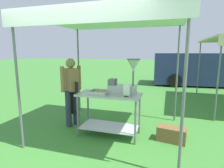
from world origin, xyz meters
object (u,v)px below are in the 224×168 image
object	(u,v)px
stall_canopy	(110,22)
donut_tray	(99,93)
menu_sign	(126,91)
vendor	(72,89)
donut_fryer	(125,81)
donut_cart	(109,106)
van_navy	(205,69)
supply_crate	(171,134)

from	to	relation	value
stall_canopy	donut_tray	size ratio (longest dim) A/B	7.62
stall_canopy	menu_sign	bearing A→B (deg)	-31.25
stall_canopy	vendor	size ratio (longest dim) A/B	1.81
donut_fryer	menu_sign	world-z (taller)	donut_fryer
donut_cart	van_navy	world-z (taller)	van_navy
menu_sign	supply_crate	distance (m)	1.25
donut_tray	supply_crate	size ratio (longest dim) A/B	0.65
supply_crate	van_navy	xyz separation A→B (m)	(1.74, 7.05, 0.73)
donut_tray	donut_fryer	distance (m)	0.58
donut_cart	menu_sign	world-z (taller)	menu_sign
vendor	supply_crate	size ratio (longest dim) A/B	2.76
donut_tray	menu_sign	world-z (taller)	menu_sign
donut_fryer	van_navy	distance (m)	7.58
donut_tray	supply_crate	bearing A→B (deg)	6.98
donut_cart	donut_fryer	world-z (taller)	donut_fryer
donut_fryer	stall_canopy	bearing A→B (deg)	176.18
stall_canopy	van_navy	size ratio (longest dim) A/B	0.54
donut_fryer	vendor	size ratio (longest dim) A/B	0.45
donut_tray	donut_fryer	bearing A→B (deg)	17.10
vendor	menu_sign	bearing A→B (deg)	-15.31
menu_sign	van_navy	xyz separation A→B (m)	(2.61, 7.29, -0.13)
menu_sign	van_navy	world-z (taller)	van_navy
supply_crate	vendor	bearing A→B (deg)	176.45
supply_crate	donut_fryer	bearing A→B (deg)	-178.57
stall_canopy	donut_fryer	distance (m)	1.22
donut_tray	van_navy	xyz separation A→B (m)	(3.20, 7.23, -0.05)
vendor	stall_canopy	bearing A→B (deg)	-8.13
donut_fryer	van_navy	world-z (taller)	van_navy
donut_cart	supply_crate	distance (m)	1.36
menu_sign	donut_cart	bearing A→B (deg)	160.22
menu_sign	van_navy	bearing A→B (deg)	70.30
stall_canopy	menu_sign	world-z (taller)	stall_canopy
donut_tray	donut_fryer	xyz separation A→B (m)	(0.50, 0.15, 0.24)
donut_tray	vendor	xyz separation A→B (m)	(-0.82, 0.32, -0.02)
donut_cart	donut_fryer	distance (m)	0.62
stall_canopy	donut_cart	size ratio (longest dim) A/B	2.23
vendor	van_navy	xyz separation A→B (m)	(4.02, 6.91, -0.03)
donut_cart	menu_sign	size ratio (longest dim) A/B	5.12
supply_crate	stall_canopy	bearing A→B (deg)	-179.87
stall_canopy	supply_crate	bearing A→B (deg)	0.13
stall_canopy	vendor	world-z (taller)	stall_canopy
donut_cart	vendor	xyz separation A→B (m)	(-1.01, 0.24, 0.27)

